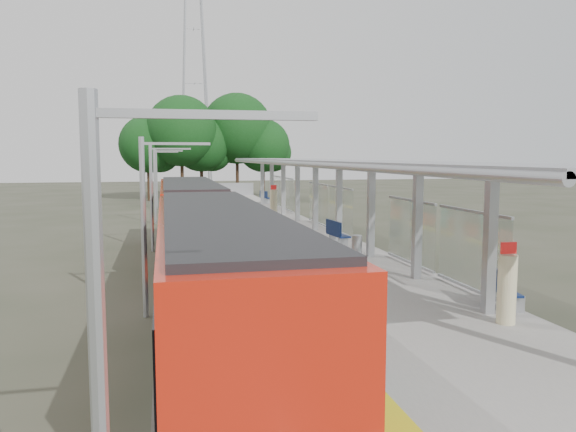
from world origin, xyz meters
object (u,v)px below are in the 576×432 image
(bench_far, at_px, (265,197))
(litter_bin, at_px, (357,246))
(bench_mid, at_px, (336,233))
(bench_near, at_px, (500,287))
(info_pillar_far, at_px, (274,203))
(train, at_px, (199,235))
(info_pillar_near, at_px, (507,288))

(bench_far, xyz_separation_m, litter_bin, (-0.88, -24.83, -0.12))
(bench_mid, relative_size, litter_bin, 2.03)
(litter_bin, bearing_deg, bench_near, -81.72)
(bench_mid, relative_size, bench_far, 1.08)
(bench_near, bearing_deg, bench_far, 100.95)
(bench_mid, distance_m, info_pillar_far, 11.93)
(info_pillar_far, bearing_deg, bench_near, -108.27)
(train, xyz_separation_m, info_pillar_far, (5.56, 14.81, -0.18))
(bench_mid, height_order, litter_bin, bench_mid)
(bench_near, xyz_separation_m, bench_far, (-0.24, 32.54, 0.01))
(info_pillar_near, relative_size, info_pillar_far, 0.94)
(bench_far, height_order, info_pillar_far, info_pillar_far)
(bench_mid, relative_size, info_pillar_far, 0.82)
(bench_far, bearing_deg, info_pillar_near, -104.32)
(litter_bin, bearing_deg, info_pillar_far, 91.72)
(train, xyz_separation_m, litter_bin, (5.99, 0.41, -0.65))
(info_pillar_far, bearing_deg, bench_far, 60.52)
(train, height_order, bench_near, train)
(litter_bin, bearing_deg, bench_mid, 91.10)
(train, height_order, bench_far, train)
(bench_far, relative_size, litter_bin, 1.89)
(info_pillar_near, distance_m, litter_bin, 9.01)
(info_pillar_near, bearing_deg, info_pillar_far, 93.05)
(train, relative_size, bench_far, 17.99)
(bench_far, bearing_deg, train, -118.79)
(info_pillar_near, xyz_separation_m, info_pillar_far, (-0.86, 23.39, 0.05))
(bench_near, relative_size, bench_far, 0.98)
(info_pillar_far, xyz_separation_m, litter_bin, (0.43, -14.40, -0.47))
(bench_near, xyz_separation_m, info_pillar_far, (-1.55, 22.10, 0.36))
(bench_far, xyz_separation_m, info_pillar_far, (-1.32, -10.44, 0.35))
(bench_mid, relative_size, info_pillar_near, 0.87)
(bench_mid, height_order, info_pillar_near, info_pillar_near)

